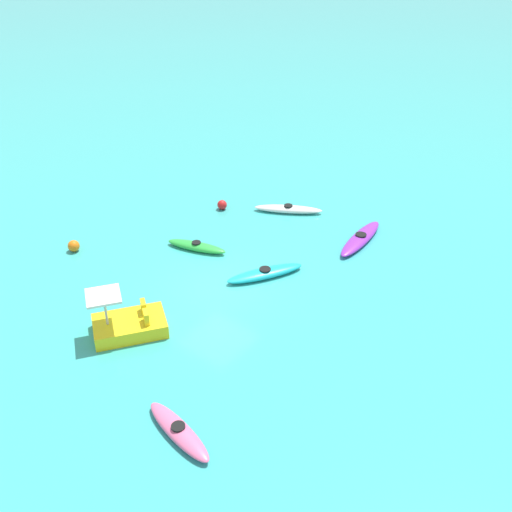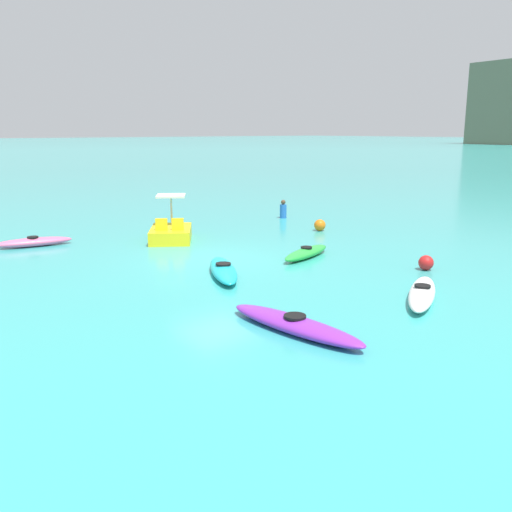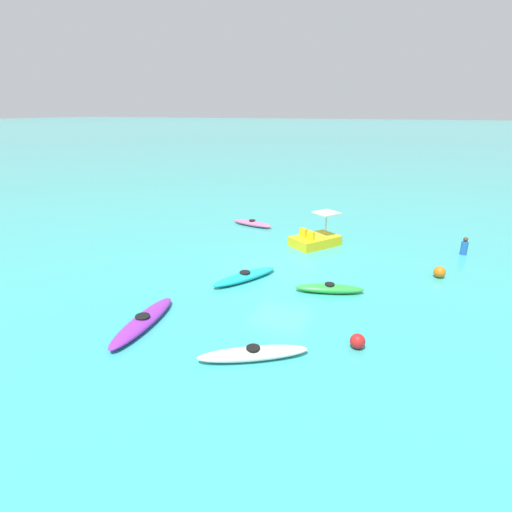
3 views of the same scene
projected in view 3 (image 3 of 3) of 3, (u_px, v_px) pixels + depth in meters
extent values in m
plane|color=#38ADA8|center=(281.00, 269.00, 17.88)|extent=(600.00, 600.00, 0.00)
ellipsoid|color=purple|center=(143.00, 321.00, 13.12)|extent=(3.60, 1.07, 0.32)
cylinder|color=black|center=(142.00, 316.00, 13.05)|extent=(0.52, 0.52, 0.05)
ellipsoid|color=#19B7C6|center=(245.00, 276.00, 16.64)|extent=(3.09, 2.13, 0.32)
cylinder|color=black|center=(245.00, 272.00, 16.58)|extent=(0.61, 0.61, 0.05)
ellipsoid|color=pink|center=(252.00, 223.00, 24.40)|extent=(1.14, 2.78, 0.32)
cylinder|color=black|center=(252.00, 220.00, 24.34)|extent=(0.46, 0.46, 0.05)
ellipsoid|color=white|center=(253.00, 354.00, 11.38)|extent=(2.17, 3.04, 0.32)
cylinder|color=black|center=(253.00, 348.00, 11.32)|extent=(0.55, 0.55, 0.05)
ellipsoid|color=green|center=(329.00, 289.00, 15.51)|extent=(1.34, 2.68, 0.32)
cylinder|color=black|center=(330.00, 284.00, 15.45)|extent=(0.47, 0.47, 0.05)
cube|color=yellow|center=(315.00, 241.00, 20.86)|extent=(2.83, 2.59, 0.50)
cube|color=yellow|center=(303.00, 232.00, 20.65)|extent=(0.38, 0.45, 0.44)
cube|color=yellow|center=(311.00, 235.00, 20.18)|extent=(0.38, 0.45, 0.44)
cylinder|color=#B2B2B7|center=(326.00, 224.00, 20.95)|extent=(0.08, 0.08, 1.10)
cube|color=silver|center=(327.00, 213.00, 20.74)|extent=(1.53, 1.53, 0.08)
sphere|color=orange|center=(440.00, 272.00, 16.88)|extent=(0.49, 0.49, 0.49)
sphere|color=red|center=(358.00, 341.00, 11.87)|extent=(0.45, 0.45, 0.45)
cylinder|color=blue|center=(464.00, 248.00, 19.55)|extent=(0.40, 0.40, 0.65)
sphere|color=brown|center=(466.00, 239.00, 19.39)|extent=(0.22, 0.22, 0.22)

